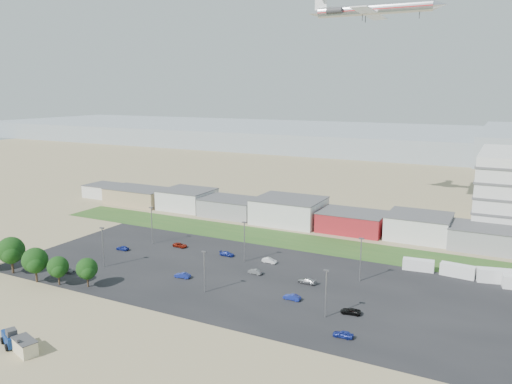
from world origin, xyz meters
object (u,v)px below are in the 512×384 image
Objects in this scene: box_trailer_a at (418,265)px; parked_car_12 at (307,281)px; parked_car_2 at (343,334)px; parked_car_5 at (123,248)px; parked_car_4 at (182,275)px; parked_car_11 at (269,261)px; parked_car_7 at (255,272)px; parked_car_1 at (292,297)px; telehandler at (11,336)px; parked_car_9 at (180,245)px; parked_car_10 at (67,270)px; airliner at (374,9)px; portable_shed at (25,346)px; parked_car_0 at (351,311)px; parked_car_6 at (227,254)px.

box_trailer_a reaches higher than parked_car_12.
parked_car_5 reaches higher than parked_car_2.
parked_car_4 is 1.00× the size of parked_car_11.
parked_car_5 reaches higher than parked_car_7.
telehandler is at bearing -39.99° from parked_car_1.
parked_car_9 is (12.63, 9.55, -0.04)m from parked_car_5.
telehandler is at bearing -154.19° from parked_car_10.
parked_car_11 is at bearing -98.45° from airliner.
box_trailer_a reaches higher than parked_car_7.
parked_car_12 is (13.73, -8.72, 0.00)m from parked_car_11.
parked_car_0 is at bearing 58.40° from portable_shed.
parked_car_9 is at bearing -101.33° from parked_car_7.
parked_car_0 is 41.16m from parked_car_4.
parked_car_6 is (-41.44, 29.50, -0.04)m from parked_car_2.
parked_car_1 is 17.17m from parked_car_7.
parked_car_11 reaches higher than parked_car_1.
parked_car_4 is at bearing -87.64° from parked_car_1.
box_trailer_a reaches higher than parked_car_11.
parked_car_2 is 50.87m from parked_car_6.
parked_car_10 is at bearing -93.15° from parked_car_2.
airliner is 12.24× the size of parked_car_1.
parked_car_10 is at bearing -66.84° from parked_car_12.
parked_car_5 is at bearing -115.36° from parked_car_4.
box_trailer_a is at bearing 126.77° from parked_car_7.
parked_car_1 is (6.11, -81.03, -69.38)m from airliner.
parked_car_7 is 0.83× the size of parked_car_12.
airliner is 11.31× the size of parked_car_6.
parked_car_6 is 1.06× the size of parked_car_11.
telehandler is 2.20× the size of parked_car_7.
parked_car_0 is 0.92× the size of parked_car_12.
parked_car_10 is (-68.32, -9.08, 0.05)m from parked_car_0.
parked_car_6 is at bearing -109.35° from airliner.
telehandler reaches higher than parked_car_0.
parked_car_10 is (-69.88, 0.93, -0.02)m from parked_car_2.
parked_car_0 is 1.04× the size of parked_car_4.
box_trailer_a is (52.33, 71.43, 0.09)m from portable_shed.
parked_car_7 is at bearing -97.30° from airliner.
parked_car_2 is 72.69m from parked_car_5.
parked_car_2 is (20.74, -92.00, -69.37)m from airliner.
parked_car_4 is at bearing 67.92° from parked_car_5.
portable_shed is 59.54m from parked_car_6.
parked_car_2 is at bearing 38.97° from parked_car_12.
portable_shed is 61.96m from parked_car_11.
box_trailer_a reaches higher than parked_car_10.
portable_shed reaches higher than parked_car_4.
parked_car_10 is (-23.75, 30.78, -0.69)m from portable_shed.
parked_car_10 reaches higher than parked_car_9.
portable_shed reaches higher than parked_car_1.
parked_car_2 is (14.63, -10.97, 0.01)m from parked_car_1.
parked_car_1 reaches higher than parked_car_6.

